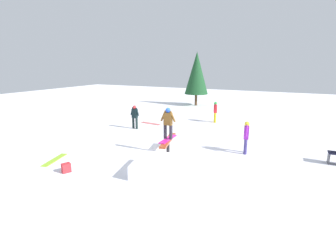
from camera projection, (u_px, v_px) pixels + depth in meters
The scene contains 12 objects.
ground_plane at pixel (168, 154), 11.58m from camera, with size 60.00×60.00×0.00m, color white.
rail_feature at pixel (168, 142), 11.46m from camera, with size 2.25×0.82×0.66m.
snow_kicker_ramp at pixel (156, 166), 9.52m from camera, with size 1.80×1.50×0.49m, color white.
main_rider_on_rail at pixel (168, 124), 11.27m from camera, with size 1.48×0.71×1.40m.
bystander_red at pixel (215, 111), 17.61m from camera, with size 0.59×0.30×1.40m.
bystander_black at pixel (135, 116), 15.87m from camera, with size 0.24×0.66×1.43m.
bystander_purple at pixel (246, 136), 11.45m from camera, with size 0.65×0.26×1.44m.
loose_snowboard_coral at pixel (151, 123), 17.39m from camera, with size 1.45×0.28×0.02m, color #E86262.
loose_snowboard_lime at pixel (55, 160), 10.81m from camera, with size 1.49×0.28×0.02m, color #96CF29.
folding_chair at pixel (336, 154), 10.27m from camera, with size 0.47×0.47×0.88m.
backpack_on_snow at pixel (66, 168), 9.56m from camera, with size 0.30×0.22×0.34m, color red.
pine_tree_far at pixel (197, 73), 24.35m from camera, with size 2.19×2.19×4.97m.
Camera 1 is at (-9.86, -4.85, 3.87)m, focal length 28.00 mm.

